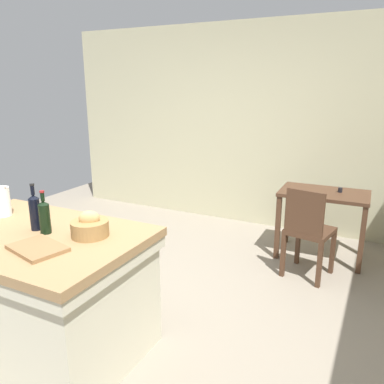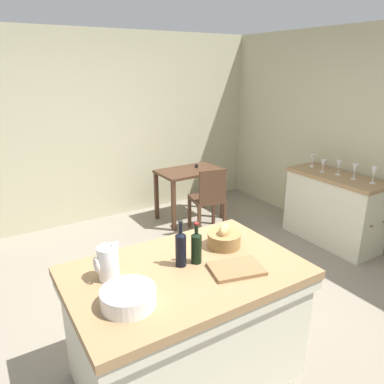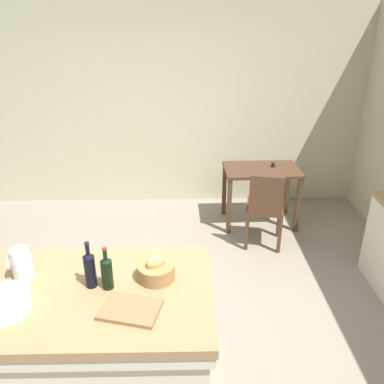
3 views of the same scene
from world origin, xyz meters
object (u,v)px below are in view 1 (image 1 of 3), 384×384
Objects in this scene: cutting_board at (38,248)px; wine_bottle_dark at (44,216)px; wine_bottle_amber at (35,211)px; pitcher at (1,201)px; writing_desk at (323,203)px; bread_basket at (90,227)px; wooden_chair at (308,230)px; island_table at (37,287)px.

wine_bottle_dark is (-0.17, 0.22, 0.11)m from cutting_board.
wine_bottle_amber is (-0.27, 0.24, 0.12)m from cutting_board.
cutting_board is 1.15× the size of wine_bottle_dark.
pitcher is 0.58m from wine_bottle_dark.
wine_bottle_dark reaches higher than writing_desk.
bread_basket is at bearing 9.96° from wine_bottle_amber.
wine_bottle_dark is (-1.38, -1.87, 0.50)m from wooden_chair.
wooden_chair is (-0.05, -0.56, -0.12)m from writing_desk.
wooden_chair is at bearing 58.82° from bread_basket.
wine_bottle_dark is (-1.43, -2.43, 0.38)m from writing_desk.
island_table is at bearing 145.71° from cutting_board.
island_table is 2.42m from wooden_chair.
wine_bottle_amber reaches higher than cutting_board.
wine_bottle_amber is (-0.00, 0.06, 0.53)m from island_table.
wooden_chair is 2.82× the size of wine_bottle_amber.
writing_desk is 0.57m from wooden_chair.
pitcher is at bearing 161.80° from island_table.
cutting_board is (-1.21, -2.10, 0.39)m from wooden_chair.
cutting_board is at bearing -120.00° from wooden_chair.
writing_desk is at bearing 64.28° from bread_basket.
cutting_board is (0.74, -0.34, -0.10)m from pitcher.
pitcher is at bearing 178.39° from bread_basket.
island_table is 5.23× the size of wine_bottle_dark.
pitcher is 0.81× the size of wine_bottle_amber.
bread_basket is (0.40, 0.13, 0.46)m from island_table.
cutting_board is 0.30m from wine_bottle_dark.
cutting_board is at bearing -24.65° from pitcher.
wine_bottle_amber is at bearing 138.61° from cutting_board.
bread_basket is at bearing 67.26° from cutting_board.
wine_bottle_amber is (-1.53, -2.41, 0.39)m from writing_desk.
wine_bottle_amber reaches higher than wine_bottle_dark.
wine_bottle_amber reaches higher than writing_desk.
wooden_chair is 2.45m from cutting_board.
bread_basket is (0.87, -0.02, -0.05)m from pitcher.
wine_bottle_amber is (-1.49, -1.86, 0.51)m from wooden_chair.
wine_bottle_dark is at bearing -126.30° from wooden_chair.
wooden_chair is 3.49× the size of pitcher.
writing_desk is at bearing 85.01° from wooden_chair.
island_table is 5.86× the size of pitcher.
bread_basket is at bearing -121.18° from wooden_chair.
cutting_board is (-0.13, -0.31, -0.05)m from bread_basket.
island_table is 6.28× the size of bread_basket.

